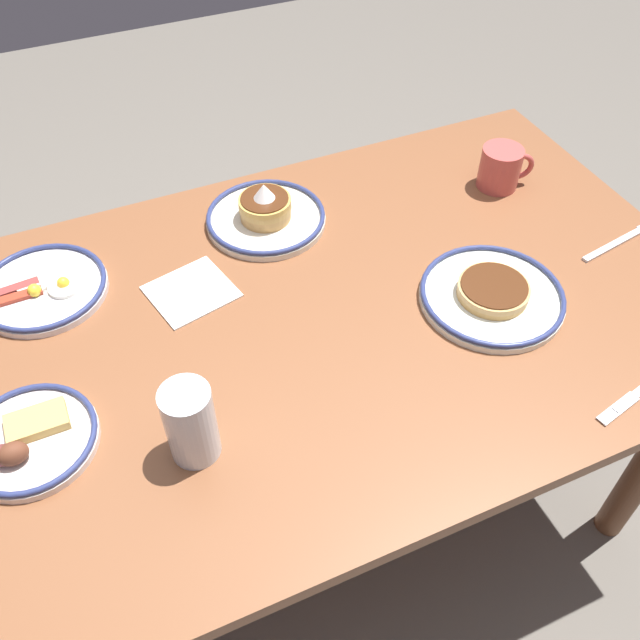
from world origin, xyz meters
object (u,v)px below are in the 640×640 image
plate_near_main (43,288)px  plate_far_side (28,440)px  plate_far_companion (492,295)px  fork_near (619,242)px  plate_center_pancakes (266,214)px  coffee_mug (501,167)px  drinking_glass (191,426)px  paper_napkin (191,292)px

plate_near_main → plate_far_side: plate_far_side is taller
plate_far_companion → fork_near: (-0.34, -0.03, -0.01)m
plate_far_side → plate_center_pancakes: bearing=-145.4°
plate_far_companion → coffee_mug: size_ratio=2.25×
plate_far_side → coffee_mug: 1.10m
drinking_glass → coffee_mug: bearing=-154.3°
plate_center_pancakes → drinking_glass: size_ratio=1.77×
plate_near_main → paper_napkin: 0.28m
plate_far_companion → plate_near_main: bearing=-25.1°
plate_near_main → coffee_mug: bearing=176.7°
plate_far_companion → drinking_glass: size_ratio=1.91×
plate_near_main → paper_napkin: (-0.26, 0.11, -0.01)m
plate_near_main → fork_near: 1.16m
plate_center_pancakes → paper_napkin: plate_center_pancakes is taller
paper_napkin → coffee_mug: bearing=-175.7°
plate_far_side → paper_napkin: size_ratio=1.42×
plate_center_pancakes → paper_napkin: size_ratio=1.70×
plate_center_pancakes → plate_near_main: bearing=3.5°
plate_near_main → drinking_glass: bearing=110.1°
plate_far_companion → drinking_glass: 0.62m
paper_napkin → plate_far_companion: bearing=154.2°
plate_far_companion → fork_near: 0.34m
paper_napkin → plate_center_pancakes: bearing=-145.8°
paper_napkin → fork_near: 0.88m
plate_far_side → plate_near_main: bearing=-101.8°
paper_napkin → fork_near: size_ratio=0.74×
plate_far_side → paper_napkin: bearing=-145.1°
drinking_glass → fork_near: (-0.94, -0.13, -0.06)m
plate_center_pancakes → plate_far_companion: plate_center_pancakes is taller
plate_center_pancakes → coffee_mug: 0.54m
paper_napkin → plate_near_main: bearing=-23.5°
plate_far_companion → paper_napkin: size_ratio=1.83×
plate_center_pancakes → plate_far_side: size_ratio=1.20×
plate_center_pancakes → fork_near: (-0.65, 0.36, -0.02)m
plate_far_companion → plate_far_side: plate_far_side is taller
plate_center_pancakes → plate_far_side: (0.54, 0.37, -0.01)m
plate_far_side → coffee_mug: (-1.07, -0.29, 0.03)m
plate_center_pancakes → plate_far_side: 0.65m
plate_center_pancakes → plate_far_companion: 0.50m
fork_near → plate_center_pancakes: bearing=-28.9°
fork_near → plate_far_side: bearing=0.7°
paper_napkin → drinking_glass: bearing=75.0°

